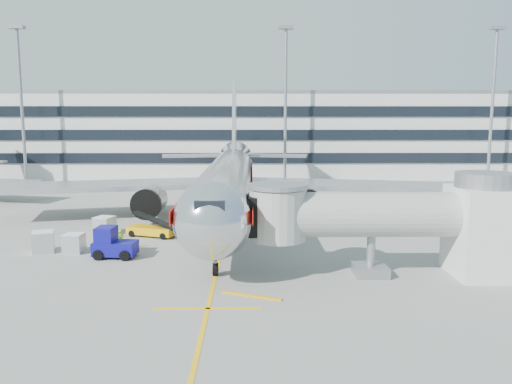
{
  "coord_description": "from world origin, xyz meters",
  "views": [
    {
      "loc": [
        2.46,
        -40.62,
        10.37
      ],
      "look_at": [
        2.85,
        4.08,
        4.0
      ],
      "focal_mm": 35.0,
      "sensor_mm": 36.0,
      "label": 1
    }
  ],
  "objects_px": {
    "cargo_container_right": "(105,225)",
    "baggage_tug": "(112,244)",
    "cargo_container_left": "(43,242)",
    "main_jet": "(228,180)",
    "cargo_container_front": "(74,243)",
    "ramp_worker": "(121,240)",
    "belt_loader": "(152,230)"
  },
  "relations": [
    {
      "from": "main_jet",
      "to": "cargo_container_front",
      "type": "bearing_deg",
      "value": -130.57
    },
    {
      "from": "cargo_container_right",
      "to": "cargo_container_front",
      "type": "distance_m",
      "value": 6.49
    },
    {
      "from": "cargo_container_right",
      "to": "cargo_container_front",
      "type": "height_order",
      "value": "cargo_container_right"
    },
    {
      "from": "main_jet",
      "to": "cargo_container_right",
      "type": "bearing_deg",
      "value": -147.2
    },
    {
      "from": "cargo_container_front",
      "to": "baggage_tug",
      "type": "bearing_deg",
      "value": -22.61
    },
    {
      "from": "cargo_container_left",
      "to": "cargo_container_right",
      "type": "distance_m",
      "value": 7.04
    },
    {
      "from": "cargo_container_front",
      "to": "ramp_worker",
      "type": "height_order",
      "value": "ramp_worker"
    },
    {
      "from": "cargo_container_left",
      "to": "cargo_container_front",
      "type": "distance_m",
      "value": 2.48
    },
    {
      "from": "belt_loader",
      "to": "cargo_container_right",
      "type": "bearing_deg",
      "value": 168.66
    },
    {
      "from": "baggage_tug",
      "to": "cargo_container_front",
      "type": "distance_m",
      "value": 3.75
    },
    {
      "from": "main_jet",
      "to": "cargo_container_right",
      "type": "distance_m",
      "value": 13.66
    },
    {
      "from": "belt_loader",
      "to": "cargo_container_right",
      "type": "distance_m",
      "value": 4.58
    },
    {
      "from": "baggage_tug",
      "to": "cargo_container_right",
      "type": "height_order",
      "value": "baggage_tug"
    },
    {
      "from": "baggage_tug",
      "to": "ramp_worker",
      "type": "height_order",
      "value": "baggage_tug"
    },
    {
      "from": "baggage_tug",
      "to": "ramp_worker",
      "type": "bearing_deg",
      "value": 88.34
    },
    {
      "from": "belt_loader",
      "to": "cargo_container_right",
      "type": "relative_size",
      "value": 2.38
    },
    {
      "from": "baggage_tug",
      "to": "belt_loader",
      "type": "bearing_deg",
      "value": 77.27
    },
    {
      "from": "baggage_tug",
      "to": "ramp_worker",
      "type": "xyz_separation_m",
      "value": [
        0.06,
        2.23,
        -0.2
      ]
    },
    {
      "from": "main_jet",
      "to": "cargo_container_left",
      "type": "xyz_separation_m",
      "value": [
        -14.15,
        -13.52,
        -3.38
      ]
    },
    {
      "from": "belt_loader",
      "to": "cargo_container_front",
      "type": "height_order",
      "value": "belt_loader"
    },
    {
      "from": "cargo_container_left",
      "to": "baggage_tug",
      "type": "bearing_deg",
      "value": -14.63
    },
    {
      "from": "cargo_container_right",
      "to": "cargo_container_front",
      "type": "xyz_separation_m",
      "value": [
        -0.55,
        -6.47,
        -0.06
      ]
    },
    {
      "from": "cargo_container_right",
      "to": "baggage_tug",
      "type": "bearing_deg",
      "value": -69.81
    },
    {
      "from": "main_jet",
      "to": "cargo_container_right",
      "type": "xyz_separation_m",
      "value": [
        -11.12,
        -7.17,
        -3.4
      ]
    },
    {
      "from": "belt_loader",
      "to": "cargo_container_right",
      "type": "height_order",
      "value": "belt_loader"
    },
    {
      "from": "belt_loader",
      "to": "baggage_tug",
      "type": "xyz_separation_m",
      "value": [
        -1.58,
        -7.0,
        0.41
      ]
    },
    {
      "from": "baggage_tug",
      "to": "cargo_container_left",
      "type": "distance_m",
      "value": 6.14
    },
    {
      "from": "baggage_tug",
      "to": "cargo_container_right",
      "type": "xyz_separation_m",
      "value": [
        -2.91,
        7.9,
        -0.21
      ]
    },
    {
      "from": "cargo_container_left",
      "to": "cargo_container_right",
      "type": "bearing_deg",
      "value": 64.52
    },
    {
      "from": "cargo_container_right",
      "to": "ramp_worker",
      "type": "relative_size",
      "value": 1.18
    },
    {
      "from": "baggage_tug",
      "to": "cargo_container_left",
      "type": "xyz_separation_m",
      "value": [
        -5.94,
        1.55,
        -0.19
      ]
    },
    {
      "from": "cargo_container_left",
      "to": "cargo_container_front",
      "type": "relative_size",
      "value": 1.33
    }
  ]
}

